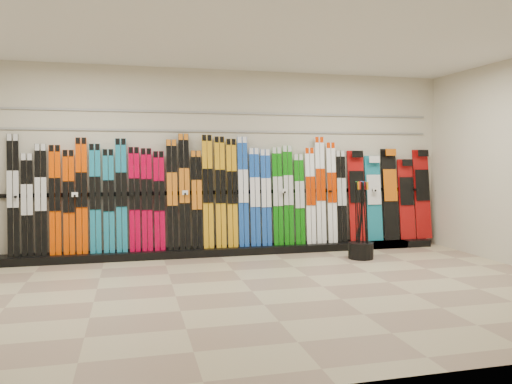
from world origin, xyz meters
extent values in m
plane|color=gray|center=(0.00, 0.00, 0.00)|extent=(8.00, 8.00, 0.00)
plane|color=beige|center=(0.00, 2.50, 1.50)|extent=(8.00, 0.00, 8.00)
plane|color=silver|center=(0.00, 0.00, 3.00)|extent=(8.00, 8.00, 0.00)
cube|color=black|center=(0.22, 2.28, 0.06)|extent=(8.00, 0.40, 0.12)
cube|color=black|center=(-3.04, 2.32, 1.02)|extent=(0.17, 0.19, 1.80)
cube|color=black|center=(-2.85, 2.30, 0.88)|extent=(0.17, 0.17, 1.51)
cube|color=black|center=(-2.67, 2.31, 0.95)|extent=(0.17, 0.18, 1.66)
cube|color=#E14200|center=(-2.47, 2.31, 0.94)|extent=(0.17, 0.18, 1.64)
cube|color=#E14200|center=(-2.27, 2.31, 0.90)|extent=(0.17, 0.17, 1.57)
cube|color=#E14200|center=(-2.09, 2.32, 1.00)|extent=(0.17, 0.19, 1.76)
cube|color=#187393|center=(-1.89, 2.31, 0.95)|extent=(0.17, 0.18, 1.66)
cube|color=#187393|center=(-1.70, 2.31, 0.91)|extent=(0.17, 0.17, 1.58)
cube|color=#187393|center=(-1.51, 2.32, 0.99)|extent=(0.17, 0.19, 1.75)
cube|color=#B30029|center=(-1.31, 2.31, 0.93)|extent=(0.17, 0.18, 1.62)
cube|color=#B30029|center=(-1.13, 2.31, 0.92)|extent=(0.17, 0.17, 1.60)
cube|color=#B30029|center=(-0.94, 2.31, 0.89)|extent=(0.17, 0.17, 1.55)
cube|color=black|center=(-0.73, 2.32, 0.99)|extent=(0.17, 0.19, 1.74)
cube|color=black|center=(-0.54, 2.32, 1.04)|extent=(0.17, 0.20, 1.83)
cube|color=black|center=(-0.35, 2.31, 0.90)|extent=(0.17, 0.17, 1.56)
cube|color=orange|center=(-0.17, 2.32, 1.03)|extent=(0.17, 0.20, 1.82)
cube|color=orange|center=(0.04, 2.32, 1.02)|extent=(0.17, 0.19, 1.79)
cube|color=orange|center=(0.23, 2.32, 1.00)|extent=(0.17, 0.19, 1.76)
cube|color=#1A4BB4|center=(0.41, 2.32, 1.02)|extent=(0.17, 0.19, 1.79)
cube|color=#1A4BB4|center=(0.61, 2.31, 0.92)|extent=(0.17, 0.18, 1.61)
cube|color=#1A4BB4|center=(0.80, 2.31, 0.91)|extent=(0.17, 0.17, 1.59)
cube|color=#0F700C|center=(1.00, 2.31, 0.93)|extent=(0.17, 0.18, 1.62)
cube|color=#0F700C|center=(1.19, 2.31, 0.94)|extent=(0.17, 0.18, 1.65)
cube|color=#0F700C|center=(1.38, 2.30, 0.87)|extent=(0.17, 0.17, 1.51)
cube|color=white|center=(1.58, 2.31, 0.93)|extent=(0.17, 0.18, 1.62)
cube|color=white|center=(1.76, 2.32, 1.02)|extent=(0.17, 0.19, 1.80)
cube|color=white|center=(1.97, 2.31, 0.97)|extent=(0.17, 0.19, 1.71)
cube|color=black|center=(2.14, 2.31, 0.90)|extent=(0.17, 0.17, 1.57)
cube|color=#990C0C|center=(2.45, 2.36, 0.91)|extent=(0.30, 0.24, 1.57)
cube|color=#14728C|center=(2.77, 2.35, 0.86)|extent=(0.29, 0.23, 1.48)
cube|color=black|center=(3.09, 2.36, 0.92)|extent=(0.29, 0.25, 1.61)
cube|color=#990C0C|center=(3.41, 2.35, 0.83)|extent=(0.29, 0.22, 1.42)
cube|color=#990C0C|center=(3.73, 2.36, 0.91)|extent=(0.30, 0.25, 1.59)
cylinder|color=black|center=(2.09, 1.44, 0.12)|extent=(0.39, 0.39, 0.25)
cylinder|color=black|center=(2.12, 1.36, 0.61)|extent=(0.15, 0.11, 1.17)
cylinder|color=black|center=(2.04, 1.46, 0.61)|extent=(0.10, 0.05, 1.18)
cylinder|color=black|center=(2.14, 1.57, 0.61)|extent=(0.08, 0.11, 1.18)
cylinder|color=black|center=(2.15, 1.41, 0.61)|extent=(0.14, 0.02, 1.18)
cylinder|color=black|center=(2.09, 1.47, 0.61)|extent=(0.12, 0.13, 1.17)
cylinder|color=black|center=(2.13, 1.32, 0.61)|extent=(0.07, 0.04, 1.18)
cylinder|color=black|center=(2.12, 1.46, 0.61)|extent=(0.10, 0.07, 1.18)
cylinder|color=black|center=(2.03, 1.50, 0.61)|extent=(0.09, 0.09, 1.18)
cylinder|color=black|center=(2.07, 1.48, 0.61)|extent=(0.11, 0.03, 1.18)
cylinder|color=black|center=(2.11, 1.47, 0.61)|extent=(0.07, 0.09, 1.18)
cylinder|color=black|center=(2.11, 1.51, 0.61)|extent=(0.06, 0.12, 1.18)
cube|color=gray|center=(0.00, 2.48, 2.00)|extent=(7.60, 0.02, 0.03)
cube|color=gray|center=(0.00, 2.48, 2.30)|extent=(7.60, 0.02, 0.03)
camera|label=1|loc=(-1.35, -5.61, 1.58)|focal=35.00mm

